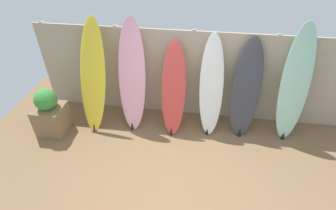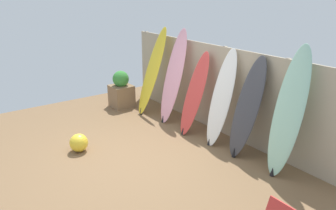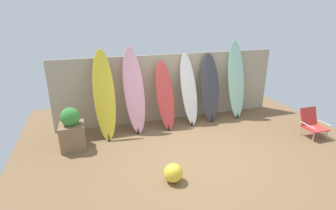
# 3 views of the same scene
# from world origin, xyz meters

# --- Properties ---
(ground) EXTENTS (7.68, 7.68, 0.00)m
(ground) POSITION_xyz_m (0.00, 0.00, 0.00)
(ground) COLOR brown
(fence_back) EXTENTS (6.08, 0.11, 1.80)m
(fence_back) POSITION_xyz_m (-0.00, 2.01, 0.90)
(fence_back) COLOR tan
(fence_back) RESTS_ON ground
(surfboard_yellow_0) EXTENTS (0.49, 0.82, 2.04)m
(surfboard_yellow_0) POSITION_xyz_m (-1.79, 1.49, 1.01)
(surfboard_yellow_0) COLOR yellow
(surfboard_yellow_0) RESTS_ON ground
(surfboard_pink_1) EXTENTS (0.57, 0.74, 2.07)m
(surfboard_pink_1) POSITION_xyz_m (-1.07, 1.58, 1.02)
(surfboard_pink_1) COLOR pink
(surfboard_pink_1) RESTS_ON ground
(surfboard_red_2) EXTENTS (0.49, 0.71, 1.69)m
(surfboard_red_2) POSITION_xyz_m (-0.29, 1.54, 0.83)
(surfboard_red_2) COLOR #D13D38
(surfboard_red_2) RESTS_ON ground
(surfboard_white_3) EXTENTS (0.51, 0.68, 1.84)m
(surfboard_white_3) POSITION_xyz_m (0.39, 1.63, 0.90)
(surfboard_white_3) COLOR white
(surfboard_white_3) RESTS_ON ground
(surfboard_charcoal_4) EXTENTS (0.57, 0.65, 1.81)m
(surfboard_charcoal_4) POSITION_xyz_m (1.00, 1.65, 0.89)
(surfboard_charcoal_4) COLOR #38383D
(surfboard_charcoal_4) RESTS_ON ground
(surfboard_seafoam_5) EXTENTS (0.51, 0.56, 2.11)m
(surfboard_seafoam_5) POSITION_xyz_m (1.81, 1.67, 1.05)
(surfboard_seafoam_5) COLOR #9ED6BC
(surfboard_seafoam_5) RESTS_ON ground
(planter_box) EXTENTS (0.52, 0.52, 0.94)m
(planter_box) POSITION_xyz_m (-2.56, 1.05, 0.42)
(planter_box) COLOR #846647
(planter_box) RESTS_ON ground
(beach_ball) EXTENTS (0.34, 0.34, 0.34)m
(beach_ball) POSITION_xyz_m (-0.86, -0.77, 0.17)
(beach_ball) COLOR yellow
(beach_ball) RESTS_ON ground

